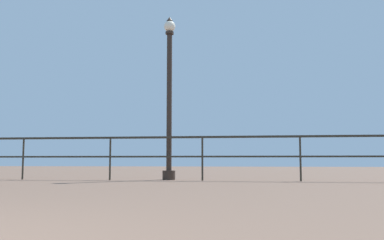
{
  "coord_description": "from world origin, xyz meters",
  "views": [
    {
      "loc": [
        2.17,
        -1.41,
        0.47
      ],
      "look_at": [
        0.93,
        7.78,
        1.35
      ],
      "focal_mm": 39.47,
      "sensor_mm": 36.0,
      "label": 1
    }
  ],
  "objects": [
    {
      "name": "pier_railing",
      "position": [
        0.0,
        8.28,
        0.76
      ],
      "size": [
        24.29,
        0.05,
        1.03
      ],
      "color": "#2D2920",
      "rests_on": "ground_plane"
    },
    {
      "name": "lamppost_center",
      "position": [
        0.26,
        8.58,
        2.03
      ],
      "size": [
        0.31,
        0.31,
        4.01
      ],
      "color": "#30241C",
      "rests_on": "ground_plane"
    }
  ]
}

